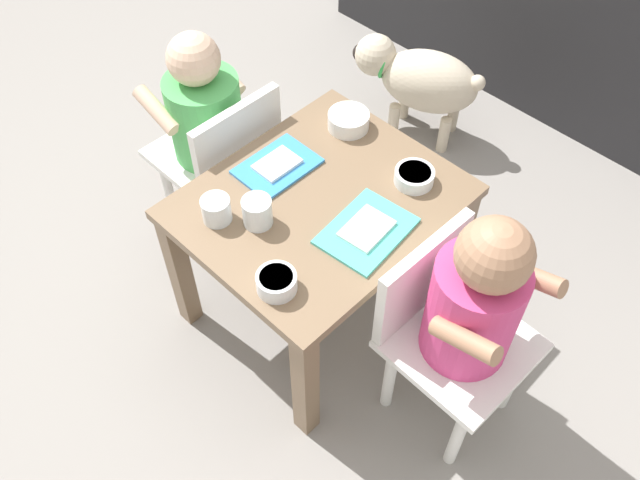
{
  "coord_description": "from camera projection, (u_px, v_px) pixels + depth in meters",
  "views": [
    {
      "loc": [
        0.72,
        -0.73,
        1.54
      ],
      "look_at": [
        0.0,
        0.0,
        0.27
      ],
      "focal_mm": 37.94,
      "sensor_mm": 36.0,
      "label": 1
    }
  ],
  "objects": [
    {
      "name": "dog",
      "position": [
        419.0,
        78.0,
        2.12
      ],
      "size": [
        0.42,
        0.29,
        0.32
      ],
      "color": "beige",
      "rests_on": "ground"
    },
    {
      "name": "water_cup_right",
      "position": [
        216.0,
        211.0,
        1.46
      ],
      "size": [
        0.06,
        0.06,
        0.06
      ],
      "color": "white",
      "rests_on": "dining_table"
    },
    {
      "name": "dining_table",
      "position": [
        320.0,
        220.0,
        1.57
      ],
      "size": [
        0.5,
        0.6,
        0.42
      ],
      "color": "#7A6047",
      "rests_on": "ground"
    },
    {
      "name": "veggie_bowl_near",
      "position": [
        349.0,
        120.0,
        1.65
      ],
      "size": [
        0.1,
        0.1,
        0.04
      ],
      "color": "white",
      "rests_on": "dining_table"
    },
    {
      "name": "food_tray_right",
      "position": [
        365.0,
        232.0,
        1.45
      ],
      "size": [
        0.17,
        0.21,
        0.02
      ],
      "color": "#4CC6BC",
      "rests_on": "dining_table"
    },
    {
      "name": "cereal_bowl_left_side",
      "position": [
        277.0,
        282.0,
        1.35
      ],
      "size": [
        0.08,
        0.08,
        0.04
      ],
      "color": "white",
      "rests_on": "dining_table"
    },
    {
      "name": "veggie_bowl_far",
      "position": [
        414.0,
        176.0,
        1.54
      ],
      "size": [
        0.09,
        0.09,
        0.03
      ],
      "color": "white",
      "rests_on": "dining_table"
    },
    {
      "name": "food_tray_left",
      "position": [
        276.0,
        167.0,
        1.57
      ],
      "size": [
        0.13,
        0.19,
        0.02
      ],
      "color": "#388CD8",
      "rests_on": "dining_table"
    },
    {
      "name": "ground_plane",
      "position": [
        320.0,
        303.0,
        1.84
      ],
      "size": [
        7.0,
        7.0,
        0.0
      ],
      "primitive_type": "plane",
      "color": "gray"
    },
    {
      "name": "seated_child_left",
      "position": [
        208.0,
        119.0,
        1.72
      ],
      "size": [
        0.28,
        0.28,
        0.64
      ],
      "color": "white",
      "rests_on": "ground"
    },
    {
      "name": "seated_child_right",
      "position": [
        470.0,
        305.0,
        1.34
      ],
      "size": [
        0.29,
        0.29,
        0.67
      ],
      "color": "white",
      "rests_on": "ground"
    },
    {
      "name": "water_cup_left",
      "position": [
        257.0,
        213.0,
        1.45
      ],
      "size": [
        0.07,
        0.07,
        0.07
      ],
      "color": "white",
      "rests_on": "dining_table"
    }
  ]
}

